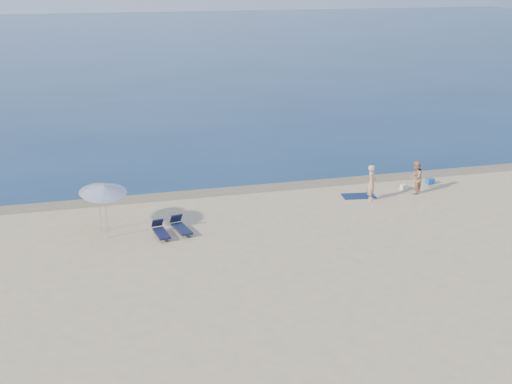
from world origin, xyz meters
TOP-DOWN VIEW (x-y plane):
  - sea at (0.00, 100.00)m, footprint 240.00×160.00m
  - wet_sand_strip at (0.00, 19.40)m, footprint 240.00×1.60m
  - person_left at (3.08, 15.97)m, footprint 0.77×0.84m
  - person_right at (5.82, 16.36)m, footprint 1.12×1.12m
  - beach_towel at (2.70, 16.69)m, footprint 1.88×1.21m
  - white_bag at (5.57, 17.10)m, footprint 0.40×0.37m
  - blue_cooler at (7.45, 17.59)m, footprint 0.51×0.40m
  - umbrella_near at (-10.59, 14.54)m, footprint 2.04×2.07m
  - umbrella_far at (-10.86, 15.47)m, footprint 1.76×1.79m
  - lounger_left at (-8.25, 13.89)m, footprint 0.72×1.61m
  - lounger_right at (-7.29, 14.16)m, footprint 0.87×1.72m

SIDE VIEW (x-z plane):
  - wet_sand_strip at x=0.00m, z-range 0.00..0.00m
  - sea at x=0.00m, z-range 0.00..0.01m
  - beach_towel at x=2.70m, z-range 0.00..0.03m
  - white_bag at x=5.57m, z-range 0.00..0.28m
  - blue_cooler at x=7.45m, z-range 0.00..0.32m
  - lounger_left at x=-8.25m, z-range -0.09..0.59m
  - lounger_right at x=-7.29m, z-range -0.10..0.63m
  - person_right at x=5.82m, z-range 0.00..1.83m
  - person_left at x=3.08m, z-range 0.00..1.93m
  - umbrella_far at x=-10.86m, z-range 0.83..3.21m
  - umbrella_near at x=-10.59m, z-range 0.95..3.57m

